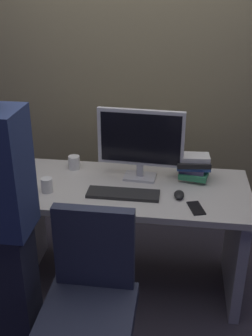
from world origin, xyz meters
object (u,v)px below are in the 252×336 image
at_px(monitor, 140,141).
at_px(cell_phone, 196,208).
at_px(desk, 127,218).
at_px(mouse, 179,195).
at_px(cup_by_monitor, 74,162).
at_px(keyboard, 123,194).
at_px(book_stack, 193,167).
at_px(cup_near_keyboard, 47,185).
at_px(office_chair, 91,312).

height_order(monitor, cell_phone, monitor).
relative_size(desk, mouse, 15.08).
bearing_deg(cup_by_monitor, keyboard, -40.78).
distance_m(keyboard, mouse, 0.33).
relative_size(keyboard, book_stack, 1.92).
height_order(keyboard, mouse, mouse).
bearing_deg(desk, book_stack, 21.81).
xyz_separation_m(monitor, cell_phone, (0.35, -0.34, -0.25)).
bearing_deg(book_stack, keyboard, -146.15).
height_order(desk, cup_near_keyboard, cup_near_keyboard).
height_order(keyboard, cup_near_keyboard, cup_near_keyboard).
height_order(office_chair, keyboard, office_chair).
bearing_deg(cup_by_monitor, desk, -28.76).
height_order(desk, office_chair, office_chair).
distance_m(monitor, keyboard, 0.35).
bearing_deg(mouse, monitor, 138.93).
height_order(mouse, cup_near_keyboard, cup_near_keyboard).
xyz_separation_m(office_chair, keyboard, (0.07, 0.63, 0.32)).
bearing_deg(cup_near_keyboard, mouse, 2.68).
height_order(desk, cell_phone, cell_phone).
relative_size(desk, monitor, 2.79).
height_order(keyboard, cell_phone, keyboard).
xyz_separation_m(monitor, cup_near_keyboard, (-0.53, -0.26, -0.21)).
distance_m(office_chair, book_stack, 1.10).
distance_m(monitor, cell_phone, 0.55).
relative_size(monitor, cup_near_keyboard, 6.08).
distance_m(office_chair, mouse, 0.84).
xyz_separation_m(cup_near_keyboard, cell_phone, (0.89, -0.08, -0.04)).
distance_m(cup_by_monitor, cell_phone, 0.91).
xyz_separation_m(desk, office_chair, (-0.08, -0.75, -0.09)).
relative_size(desk, cup_near_keyboard, 16.96).
xyz_separation_m(desk, mouse, (0.32, -0.09, 0.24)).
xyz_separation_m(keyboard, cup_by_monitor, (-0.38, 0.33, 0.03)).
distance_m(office_chair, cell_phone, 0.80).
bearing_deg(cell_phone, keyboard, 150.19).
bearing_deg(keyboard, book_stack, 34.06).
bearing_deg(cell_phone, desk, 136.19).
relative_size(book_stack, cell_phone, 1.56).
relative_size(keyboard, cup_by_monitor, 4.81).
height_order(monitor, keyboard, monitor).
distance_m(mouse, cup_near_keyboard, 0.79).
distance_m(monitor, cup_by_monitor, 0.51).
xyz_separation_m(office_chair, mouse, (0.40, 0.65, 0.33)).
height_order(desk, keyboard, keyboard).
relative_size(keyboard, mouse, 4.30).
xyz_separation_m(desk, cell_phone, (0.42, -0.21, 0.23)).
height_order(monitor, book_stack, monitor).
relative_size(mouse, cup_near_keyboard, 1.12).
xyz_separation_m(monitor, cup_by_monitor, (-0.45, 0.08, -0.21)).
height_order(desk, book_stack, book_stack).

